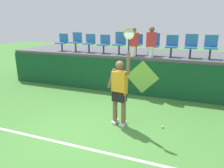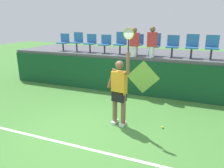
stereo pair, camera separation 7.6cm
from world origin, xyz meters
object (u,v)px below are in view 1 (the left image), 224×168
at_px(stadium_chair_2, 90,42).
at_px(stadium_chair_7, 172,45).
at_px(stadium_chair_9, 211,46).
at_px(spectator_1, 151,41).
at_px(tennis_ball, 163,127).
at_px(spectator_0, 134,42).
at_px(stadium_chair_1, 76,41).
at_px(stadium_chair_5, 136,43).
at_px(tennis_player, 120,90).
at_px(stadium_chair_8, 191,45).
at_px(stadium_chair_0, 63,41).
at_px(stadium_chair_6, 153,44).
at_px(stadium_chair_4, 120,42).
at_px(water_bottle, 148,54).
at_px(stadium_chair_3, 104,43).

distance_m(stadium_chair_2, stadium_chair_7, 3.44).
relative_size(stadium_chair_9, spectator_1, 0.75).
height_order(tennis_ball, spectator_0, spectator_0).
bearing_deg(spectator_1, stadium_chair_7, 33.54).
distance_m(stadium_chair_1, stadium_chair_5, 2.74).
relative_size(tennis_player, spectator_0, 2.44).
bearing_deg(stadium_chair_1, stadium_chair_8, 0.05).
bearing_deg(stadium_chair_0, stadium_chair_5, -0.06).
height_order(stadium_chair_5, stadium_chair_6, stadium_chair_6).
xyz_separation_m(stadium_chair_6, stadium_chair_8, (1.37, -0.00, -0.00)).
xyz_separation_m(stadium_chair_6, spectator_0, (-0.67, -0.46, 0.09)).
xyz_separation_m(tennis_ball, stadium_chair_2, (-3.65, 3.02, 1.87)).
bearing_deg(tennis_ball, stadium_chair_6, 106.49).
xyz_separation_m(stadium_chair_4, stadium_chair_7, (2.07, -0.01, -0.03)).
bearing_deg(water_bottle, stadium_chair_9, 12.82).
height_order(water_bottle, stadium_chair_0, stadium_chair_0).
distance_m(stadium_chair_5, spectator_1, 0.82).
relative_size(stadium_chair_3, spectator_0, 0.70).
distance_m(stadium_chair_8, spectator_1, 1.46).
height_order(tennis_player, stadium_chair_8, tennis_player).
bearing_deg(tennis_player, stadium_chair_5, 97.09).
relative_size(stadium_chair_8, spectator_0, 0.79).
bearing_deg(stadium_chair_5, stadium_chair_0, 179.94).
xyz_separation_m(stadium_chair_3, stadium_chair_4, (0.69, 0.01, 0.06)).
relative_size(stadium_chair_3, stadium_chair_4, 0.86).
bearing_deg(stadium_chair_2, stadium_chair_5, -0.05).
relative_size(stadium_chair_1, stadium_chair_6, 0.97).
height_order(tennis_ball, stadium_chair_9, stadium_chair_9).
bearing_deg(tennis_ball, spectator_0, 121.33).
height_order(tennis_ball, spectator_1, spectator_1).
distance_m(tennis_ball, stadium_chair_3, 4.62).
height_order(tennis_ball, stadium_chair_3, stadium_chair_3).
xyz_separation_m(tennis_player, spectator_0, (-0.40, 2.78, 1.01)).
height_order(tennis_player, stadium_chair_7, tennis_player).
bearing_deg(stadium_chair_2, stadium_chair_9, 0.07).
xyz_separation_m(stadium_chair_6, stadium_chair_7, (0.69, -0.01, -0.02)).
xyz_separation_m(stadium_chair_9, spectator_1, (-2.03, -0.46, 0.12)).
distance_m(water_bottle, spectator_0, 0.74).
bearing_deg(water_bottle, stadium_chair_7, 31.81).
height_order(stadium_chair_3, stadium_chair_6, stadium_chair_6).
xyz_separation_m(stadium_chair_1, stadium_chair_6, (3.41, 0.01, -0.00)).
distance_m(stadium_chair_1, stadium_chair_8, 4.78).
distance_m(tennis_ball, stadium_chair_7, 3.56).
height_order(stadium_chair_1, stadium_chair_9, stadium_chair_9).
bearing_deg(stadium_chair_0, stadium_chair_9, 0.04).
distance_m(stadium_chair_6, spectator_1, 0.48).
height_order(stadium_chair_3, stadium_chair_5, stadium_chair_5).
relative_size(stadium_chair_4, stadium_chair_5, 1.08).
relative_size(stadium_chair_1, stadium_chair_3, 1.10).
distance_m(stadium_chair_0, stadium_chair_3, 2.06).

